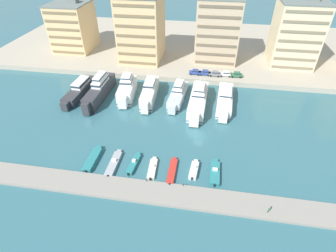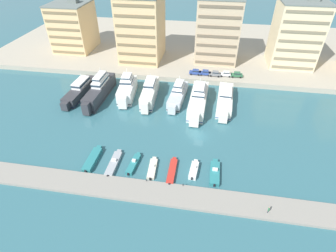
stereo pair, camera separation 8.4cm
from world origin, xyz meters
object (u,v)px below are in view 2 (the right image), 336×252
Objects in this scene: yacht_ivory_center_left at (150,92)px; motorboat_teal_mid_right at (215,173)px; yacht_white_mid_left at (127,89)px; motorboat_grey_left at (114,163)px; yacht_charcoal_left at (100,90)px; motorboat_red_center at (172,171)px; motorboat_teal_far_left at (93,159)px; car_white_center_left at (226,74)px; car_green_center at (237,74)px; motorboat_teal_mid_left at (134,164)px; yacht_silver_center at (178,94)px; car_grey_mid_left at (215,73)px; motorboat_cream_center_left at (152,168)px; pedestrian_near_edge at (269,209)px; yacht_ivory_mid_right at (225,99)px; yacht_charcoal_far_left at (80,90)px; car_blue_far_left at (195,72)px; car_blue_left at (205,72)px; motorboat_white_center_right at (194,170)px; yacht_ivory_center_right at (198,100)px.

motorboat_teal_mid_right is at bearing -54.14° from yacht_ivory_center_left.
yacht_white_mid_left is 30.93m from motorboat_grey_left.
motorboat_grey_left is 23.15m from motorboat_teal_mid_right.
yacht_charcoal_left is 2.57× the size of motorboat_red_center.
motorboat_red_center is (18.96, -0.62, -0.17)m from motorboat_teal_far_left.
car_green_center is (3.78, -0.01, 0.00)m from car_white_center_left.
motorboat_teal_far_left is at bearing -179.37° from motorboat_teal_mid_left.
yacht_silver_center is 2.46× the size of motorboat_teal_mid_left.
motorboat_teal_mid_right is at bearing -88.74° from car_grey_mid_left.
yacht_white_mid_left is at bearing 115.70° from motorboat_cream_center_left.
pedestrian_near_edge is (38.59, -8.43, 1.05)m from motorboat_teal_far_left.
motorboat_teal_mid_left is 4.41× the size of pedestrian_near_edge.
yacht_ivory_mid_right is 32.81m from motorboat_red_center.
yacht_white_mid_left is 2.02× the size of motorboat_teal_mid_right.
yacht_ivory_mid_right is at bearing 1.76° from yacht_charcoal_far_left.
motorboat_teal_mid_left is 0.86× the size of motorboat_red_center.
motorboat_teal_mid_right is at bearing -94.59° from yacht_ivory_mid_right.
car_blue_far_left is at bearing 108.53° from pedestrian_near_edge.
yacht_silver_center is at bearing 3.49° from yacht_charcoal_far_left.
car_blue_left is 11.03m from car_green_center.
yacht_charcoal_left is 1.22× the size of yacht_silver_center.
yacht_ivory_center_left is 3.13× the size of motorboat_white_center_right.
yacht_ivory_mid_right is at bearing -0.01° from yacht_white_mid_left.
car_grey_mid_left reaches higher than motorboat_red_center.
motorboat_teal_mid_left is at bearing 6.28° from motorboat_grey_left.
yacht_ivory_center_right is at bearing -24.72° from yacht_silver_center.
motorboat_teal_mid_right is at bearing -36.71° from yacht_charcoal_left.
yacht_ivory_center_left is 32.47m from motorboat_red_center.
yacht_white_mid_left is 30.03m from motorboat_teal_far_left.
yacht_ivory_center_left reaches higher than motorboat_teal_mid_left.
yacht_charcoal_far_left reaches higher than motorboat_teal_far_left.
yacht_charcoal_far_left is at bearing -178.24° from yacht_ivory_mid_right.
motorboat_cream_center_left is 49.54m from car_white_center_left.
yacht_charcoal_far_left is 23.06m from yacht_ivory_center_left.
yacht_charcoal_far_left is 32.61m from motorboat_teal_far_left.
motorboat_grey_left is at bearing -111.94° from car_blue_left.
motorboat_teal_mid_left is 46.92m from car_blue_far_left.
motorboat_white_center_right reaches higher than motorboat_cream_center_left.
car_green_center is (25.06, 45.94, 2.28)m from motorboat_teal_mid_left.
motorboat_cream_center_left is (7.16, -30.11, -2.06)m from yacht_ivory_center_left.
yacht_silver_center is at bearing 1.79° from yacht_white_mid_left.
car_grey_mid_left is at bearing 74.25° from motorboat_cream_center_left.
yacht_ivory_center_left is at bearing -145.43° from car_white_center_left.
yacht_white_mid_left reaches higher than yacht_ivory_mid_right.
pedestrian_near_edge is at bearing -78.34° from car_grey_mid_left.
yacht_charcoal_far_left reaches higher than car_green_center.
yacht_ivory_center_left reaches higher than motorboat_white_center_right.
motorboat_teal_mid_left is 47.89m from car_blue_left.
motorboat_red_center is at bearing -174.24° from motorboat_teal_mid_right.
yacht_ivory_center_right is at bearing -93.57° from car_blue_left.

